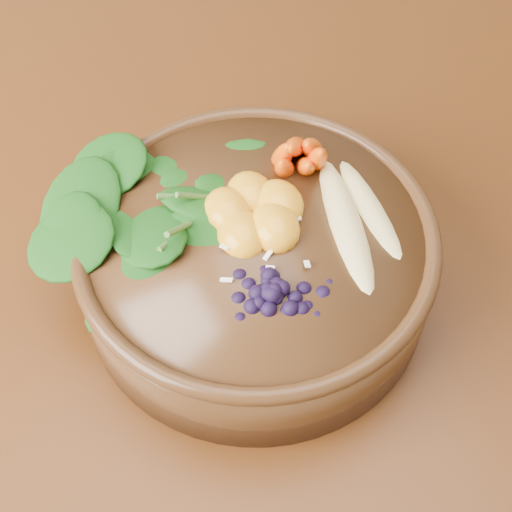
# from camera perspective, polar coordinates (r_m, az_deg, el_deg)

# --- Properties ---
(ground) EXTENTS (4.00, 4.00, 0.00)m
(ground) POSITION_cam_1_polar(r_m,az_deg,el_deg) (1.47, 3.54, -12.36)
(ground) COLOR #381E0F
(ground) RESTS_ON ground
(dining_table) EXTENTS (1.60, 0.90, 0.75)m
(dining_table) POSITION_cam_1_polar(r_m,az_deg,el_deg) (0.92, 5.59, 4.70)
(dining_table) COLOR #331C0C
(dining_table) RESTS_ON ground
(stoneware_bowl) EXTENTS (0.38, 0.38, 0.09)m
(stoneware_bowl) POSITION_cam_1_polar(r_m,az_deg,el_deg) (0.68, -0.00, -0.50)
(stoneware_bowl) COLOR #452812
(stoneware_bowl) RESTS_ON dining_table
(kale_heap) EXTENTS (0.24, 0.23, 0.05)m
(kale_heap) POSITION_cam_1_polar(r_m,az_deg,el_deg) (0.67, -5.44, 7.18)
(kale_heap) COLOR #184D13
(kale_heap) RESTS_ON stoneware_bowl
(carrot_cluster) EXTENTS (0.08, 0.08, 0.09)m
(carrot_cluster) POSITION_cam_1_polar(r_m,az_deg,el_deg) (0.68, 3.75, 10.80)
(carrot_cluster) COLOR #F35105
(carrot_cluster) RESTS_ON stoneware_bowl
(banana_halves) EXTENTS (0.07, 0.18, 0.03)m
(banana_halves) POSITION_cam_1_polar(r_m,az_deg,el_deg) (0.65, 8.30, 4.14)
(banana_halves) COLOR #E0CC84
(banana_halves) RESTS_ON stoneware_bowl
(mandarin_cluster) EXTENTS (0.11, 0.12, 0.04)m
(mandarin_cluster) POSITION_cam_1_polar(r_m,az_deg,el_deg) (0.64, -0.11, 4.31)
(mandarin_cluster) COLOR orange
(mandarin_cluster) RESTS_ON stoneware_bowl
(blueberry_pile) EXTENTS (0.17, 0.14, 0.05)m
(blueberry_pile) POSITION_cam_1_polar(r_m,az_deg,el_deg) (0.58, 1.48, -1.93)
(blueberry_pile) COLOR black
(blueberry_pile) RESTS_ON stoneware_bowl
(coconut_flakes) EXTENTS (0.12, 0.10, 0.01)m
(coconut_flakes) POSITION_cam_1_polar(r_m,az_deg,el_deg) (0.63, 0.57, 0.51)
(coconut_flakes) COLOR white
(coconut_flakes) RESTS_ON stoneware_bowl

